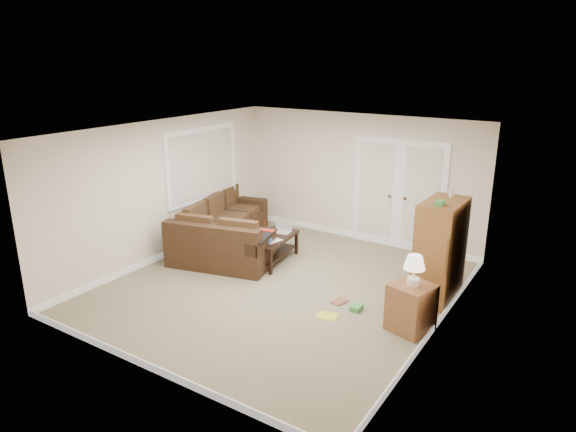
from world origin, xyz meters
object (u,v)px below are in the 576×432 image
Objects in this scene: tv_armoire at (440,250)px; side_cabinet at (411,304)px; sectional_sofa at (223,235)px; coffee_table at (272,248)px.

side_cabinet is (0.00, -1.15, -0.39)m from tv_armoire.
side_cabinet is at bearing -88.48° from tv_armoire.
sectional_sofa is 1.07m from coffee_table.
sectional_sofa is at bearing 177.16° from coffee_table.
sectional_sofa is 4.09m from side_cabinet.
tv_armoire is (2.92, 0.16, 0.52)m from coffee_table.
coffee_table is (1.06, 0.08, -0.07)m from sectional_sofa.
side_cabinet reaches higher than coffee_table.
side_cabinet is at bearing -26.13° from coffee_table.
sectional_sofa reaches higher than coffee_table.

